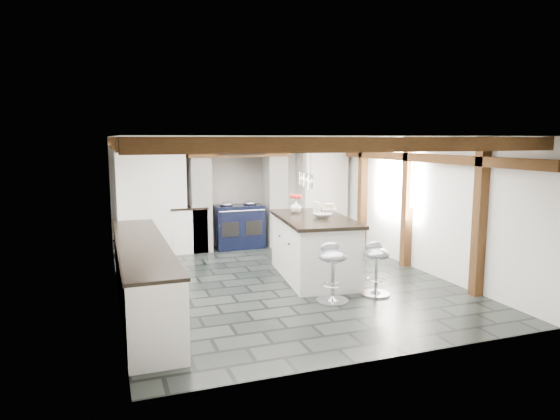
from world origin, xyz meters
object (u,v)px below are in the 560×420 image
object	(u,v)px
kitchen_island	(314,247)
bar_stool_far	(333,266)
range_cooker	(238,226)
bar_stool_near	(376,262)

from	to	relation	value
kitchen_island	bar_stool_far	bearing A→B (deg)	-94.46
bar_stool_far	range_cooker	bearing A→B (deg)	101.39
kitchen_island	range_cooker	bearing A→B (deg)	109.42
range_cooker	bar_stool_far	world-z (taller)	range_cooker
bar_stool_near	bar_stool_far	xyz separation A→B (m)	(-0.73, -0.07, 0.03)
range_cooker	kitchen_island	bearing A→B (deg)	-77.72
range_cooker	kitchen_island	xyz separation A→B (m)	(0.57, -2.60, 0.05)
range_cooker	kitchen_island	distance (m)	2.67
range_cooker	bar_stool_near	distance (m)	3.91
range_cooker	bar_stool_near	bearing A→B (deg)	-74.46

